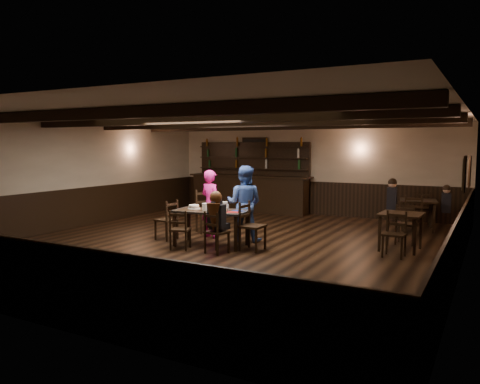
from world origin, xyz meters
The scene contains 25 objects.
ground centered at (0.00, 0.00, 0.00)m, with size 10.00×10.00×0.00m, color black.
room_shell centered at (0.01, 0.04, 1.75)m, with size 9.02×10.02×2.71m.
dining_table centered at (-0.24, -0.35, 0.67)m, with size 1.58×0.93×0.75m.
chair_near_left centered at (-0.58, -0.99, 0.47)m, with size 0.47×0.46×0.81m.
chair_near_right centered at (0.22, -0.96, 0.49)m, with size 0.46×0.44×0.83m.
chair_end_left centered at (-1.38, -0.28, 0.52)m, with size 0.43×0.44×0.89m.
chair_end_right centered at (0.64, -0.32, 0.57)m, with size 0.45×0.47×0.98m.
chair_far_pushed centered at (-1.18, 0.93, 0.60)m, with size 0.66×0.66×1.03m.
woman_pink centered at (-0.71, 0.40, 0.77)m, with size 0.56×0.37×1.55m, color #F21B97.
man_blue centered at (0.15, 0.41, 0.83)m, with size 0.81×0.63×1.66m, color navy.
seated_person centered at (0.23, -0.91, 0.81)m, with size 0.32×0.48×0.79m.
cake centered at (-0.67, -0.34, 0.79)m, with size 0.27×0.27×0.09m.
plate_stack_a centered at (-0.31, -0.43, 0.83)m, with size 0.16×0.16×0.15m, color white.
plate_stack_b centered at (0.00, -0.22, 0.84)m, with size 0.15×0.15×0.18m, color white.
tea_light centered at (-0.19, -0.27, 0.78)m, with size 0.04×0.04×0.06m.
salt_shaker centered at (0.15, -0.35, 0.79)m, with size 0.03×0.03×0.08m, color silver.
pepper_shaker centered at (0.19, -0.40, 0.79)m, with size 0.03×0.03×0.08m, color #A5A8AD.
drink_glass centered at (0.05, -0.17, 0.82)m, with size 0.08×0.08×0.13m, color silver.
menu_red centered at (0.32, -0.36, 0.75)m, with size 0.27×0.19×0.00m, color maroon.
menu_blue centered at (0.31, -0.16, 0.75)m, with size 0.26×0.18×0.00m, color #0E1A49.
bar_counter centered at (-1.94, 4.72, 0.73)m, with size 4.08×0.70×2.20m.
back_table_a centered at (3.33, 1.11, 0.65)m, with size 0.83×0.83×0.75m.
back_table_b centered at (3.30, 3.67, 0.65)m, with size 0.99×0.99×0.75m.
bg_patron_left centered at (2.65, 3.78, 0.86)m, with size 0.28×0.41×0.79m.
bg_patron_right centered at (3.92, 3.82, 0.80)m, with size 0.24×0.35×0.67m.
Camera 1 is at (4.92, -8.54, 2.10)m, focal length 35.00 mm.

